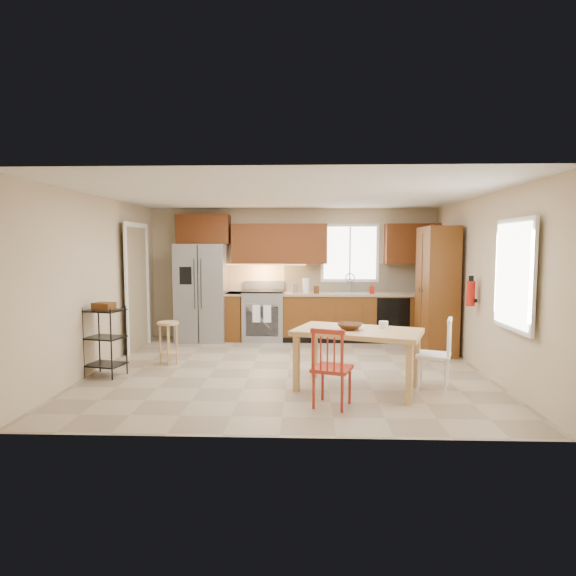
# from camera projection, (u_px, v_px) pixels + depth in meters

# --- Properties ---
(floor) EXTENTS (5.50, 5.50, 0.00)m
(floor) POSITION_uv_depth(u_px,v_px,m) (288.00, 369.00, 6.97)
(floor) COLOR tan
(floor) RESTS_ON ground
(ceiling) EXTENTS (5.50, 5.00, 0.02)m
(ceiling) POSITION_uv_depth(u_px,v_px,m) (288.00, 195.00, 6.75)
(ceiling) COLOR silver
(ceiling) RESTS_ON ground
(wall_back) EXTENTS (5.50, 0.02, 2.50)m
(wall_back) POSITION_uv_depth(u_px,v_px,m) (293.00, 274.00, 9.35)
(wall_back) COLOR #CCB793
(wall_back) RESTS_ON ground
(wall_front) EXTENTS (5.50, 0.02, 2.50)m
(wall_front) POSITION_uv_depth(u_px,v_px,m) (279.00, 305.00, 4.37)
(wall_front) COLOR #CCB793
(wall_front) RESTS_ON ground
(wall_left) EXTENTS (0.02, 5.00, 2.50)m
(wall_left) POSITION_uv_depth(u_px,v_px,m) (99.00, 283.00, 6.96)
(wall_left) COLOR #CCB793
(wall_left) RESTS_ON ground
(wall_right) EXTENTS (0.02, 5.00, 2.50)m
(wall_right) POSITION_uv_depth(u_px,v_px,m) (483.00, 284.00, 6.77)
(wall_right) COLOR #CCB793
(wall_right) RESTS_ON ground
(refrigerator) EXTENTS (0.92, 0.75, 1.82)m
(refrigerator) POSITION_uv_depth(u_px,v_px,m) (202.00, 292.00, 9.07)
(refrigerator) COLOR gray
(refrigerator) RESTS_ON floor
(range_stove) EXTENTS (0.76, 0.63, 0.92)m
(range_stove) POSITION_uv_depth(u_px,v_px,m) (263.00, 316.00, 9.13)
(range_stove) COLOR gray
(range_stove) RESTS_ON floor
(base_cabinet_narrow) EXTENTS (0.30, 0.60, 0.90)m
(base_cabinet_narrow) POSITION_uv_depth(u_px,v_px,m) (235.00, 316.00, 9.16)
(base_cabinet_narrow) COLOR brown
(base_cabinet_narrow) RESTS_ON floor
(base_cabinet_run) EXTENTS (2.92, 0.60, 0.90)m
(base_cabinet_run) POSITION_uv_depth(u_px,v_px,m) (361.00, 317.00, 9.08)
(base_cabinet_run) COLOR brown
(base_cabinet_run) RESTS_ON floor
(dishwasher) EXTENTS (0.60, 0.02, 0.78)m
(dishwasher) POSITION_uv_depth(u_px,v_px,m) (393.00, 319.00, 8.77)
(dishwasher) COLOR black
(dishwasher) RESTS_ON floor
(backsplash) EXTENTS (2.92, 0.03, 0.55)m
(backsplash) POSITION_uv_depth(u_px,v_px,m) (359.00, 278.00, 9.30)
(backsplash) COLOR beige
(backsplash) RESTS_ON wall_back
(upper_over_fridge) EXTENTS (1.00, 0.35, 0.55)m
(upper_over_fridge) POSITION_uv_depth(u_px,v_px,m) (204.00, 229.00, 9.16)
(upper_over_fridge) COLOR #55270E
(upper_over_fridge) RESTS_ON wall_back
(upper_left_block) EXTENTS (1.80, 0.35, 0.75)m
(upper_left_block) POSITION_uv_depth(u_px,v_px,m) (279.00, 244.00, 9.14)
(upper_left_block) COLOR #55270E
(upper_left_block) RESTS_ON wall_back
(upper_right_block) EXTENTS (1.00, 0.35, 0.75)m
(upper_right_block) POSITION_uv_depth(u_px,v_px,m) (412.00, 244.00, 9.05)
(upper_right_block) COLOR #55270E
(upper_right_block) RESTS_ON wall_back
(window_back) EXTENTS (1.12, 0.04, 1.12)m
(window_back) POSITION_uv_depth(u_px,v_px,m) (350.00, 253.00, 9.26)
(window_back) COLOR white
(window_back) RESTS_ON wall_back
(sink) EXTENTS (0.62, 0.46, 0.16)m
(sink) POSITION_uv_depth(u_px,v_px,m) (351.00, 295.00, 9.05)
(sink) COLOR gray
(sink) RESTS_ON base_cabinet_run
(undercab_glow) EXTENTS (1.60, 0.30, 0.01)m
(undercab_glow) POSITION_uv_depth(u_px,v_px,m) (264.00, 265.00, 9.16)
(undercab_glow) COLOR #FFBF66
(undercab_glow) RESTS_ON wall_back
(soap_bottle) EXTENTS (0.09, 0.09, 0.19)m
(soap_bottle) POSITION_uv_depth(u_px,v_px,m) (372.00, 289.00, 8.92)
(soap_bottle) COLOR #AE150C
(soap_bottle) RESTS_ON base_cabinet_run
(paper_towel) EXTENTS (0.12, 0.12, 0.28)m
(paper_towel) POSITION_uv_depth(u_px,v_px,m) (306.00, 286.00, 9.01)
(paper_towel) COLOR white
(paper_towel) RESTS_ON base_cabinet_run
(canister_steel) EXTENTS (0.11, 0.11, 0.18)m
(canister_steel) POSITION_uv_depth(u_px,v_px,m) (295.00, 288.00, 9.02)
(canister_steel) COLOR gray
(canister_steel) RESTS_ON base_cabinet_run
(canister_wood) EXTENTS (0.10, 0.10, 0.14)m
(canister_wood) POSITION_uv_depth(u_px,v_px,m) (316.00, 290.00, 8.98)
(canister_wood) COLOR #4D2C14
(canister_wood) RESTS_ON base_cabinet_run
(pantry) EXTENTS (0.50, 0.95, 2.10)m
(pantry) POSITION_uv_depth(u_px,v_px,m) (437.00, 290.00, 7.99)
(pantry) COLOR brown
(pantry) RESTS_ON floor
(fire_extinguisher) EXTENTS (0.12, 0.12, 0.36)m
(fire_extinguisher) POSITION_uv_depth(u_px,v_px,m) (471.00, 294.00, 6.93)
(fire_extinguisher) COLOR #AE150C
(fire_extinguisher) RESTS_ON wall_right
(window_right) EXTENTS (0.04, 1.02, 1.32)m
(window_right) POSITION_uv_depth(u_px,v_px,m) (514.00, 275.00, 5.61)
(window_right) COLOR white
(window_right) RESTS_ON wall_right
(doorway) EXTENTS (0.04, 0.95, 2.10)m
(doorway) POSITION_uv_depth(u_px,v_px,m) (136.00, 289.00, 8.27)
(doorway) COLOR #8C7A59
(doorway) RESTS_ON wall_left
(dining_table) EXTENTS (1.72, 1.32, 0.74)m
(dining_table) POSITION_uv_depth(u_px,v_px,m) (357.00, 360.00, 5.97)
(dining_table) COLOR tan
(dining_table) RESTS_ON floor
(chair_red) EXTENTS (0.53, 0.53, 0.89)m
(chair_red) POSITION_uv_depth(u_px,v_px,m) (332.00, 367.00, 5.33)
(chair_red) COLOR maroon
(chair_red) RESTS_ON floor
(chair_white) EXTENTS (0.53, 0.53, 0.89)m
(chair_white) POSITION_uv_depth(u_px,v_px,m) (434.00, 354.00, 5.98)
(chair_white) COLOR white
(chair_white) RESTS_ON floor
(table_bowl) EXTENTS (0.39, 0.39, 0.08)m
(table_bowl) POSITION_uv_depth(u_px,v_px,m) (350.00, 330.00, 5.94)
(table_bowl) COLOR #4D2C14
(table_bowl) RESTS_ON dining_table
(table_jar) EXTENTS (0.14, 0.14, 0.13)m
(table_jar) POSITION_uv_depth(u_px,v_px,m) (383.00, 327.00, 6.02)
(table_jar) COLOR white
(table_jar) RESTS_ON dining_table
(bar_stool) EXTENTS (0.40, 0.40, 0.65)m
(bar_stool) POSITION_uv_depth(u_px,v_px,m) (168.00, 343.00, 7.23)
(bar_stool) COLOR tan
(bar_stool) RESTS_ON floor
(utility_cart) EXTENTS (0.56, 0.48, 0.96)m
(utility_cart) POSITION_uv_depth(u_px,v_px,m) (105.00, 341.00, 6.58)
(utility_cart) COLOR black
(utility_cart) RESTS_ON floor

